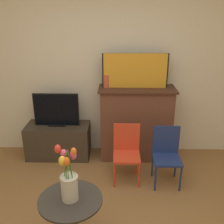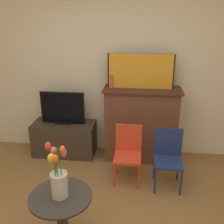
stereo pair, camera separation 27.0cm
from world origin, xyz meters
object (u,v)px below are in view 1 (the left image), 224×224
tv_monitor (56,110)px  vase_tulips (69,181)px  chair_red (127,150)px  chair_blue (166,152)px  painting (135,71)px

tv_monitor → vase_tulips: 1.78m
tv_monitor → vase_tulips: size_ratio=1.30×
chair_red → chair_blue: (0.50, -0.06, 0.00)m
painting → vase_tulips: size_ratio=1.79×
painting → tv_monitor: bearing=-178.7°
chair_red → vase_tulips: size_ratio=1.46×
vase_tulips → chair_red: bearing=65.8°
chair_blue → vase_tulips: 1.54m
tv_monitor → chair_blue: size_ratio=0.89×
chair_red → painting: bearing=78.7°
chair_blue → vase_tulips: bearing=-132.8°
tv_monitor → chair_blue: tv_monitor is taller
chair_red → vase_tulips: 1.32m
tv_monitor → chair_blue: (1.50, -0.61, -0.32)m
chair_red → vase_tulips: (-0.52, -1.16, 0.35)m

